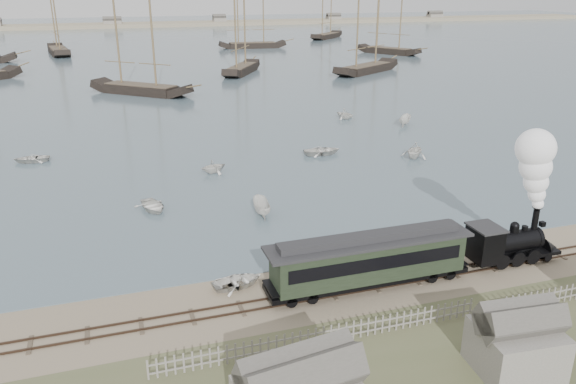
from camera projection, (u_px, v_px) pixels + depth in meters
name	position (u px, v px, depth m)	size (l,w,h in m)	color
ground	(374.00, 270.00, 39.17)	(600.00, 600.00, 0.00)	gray
harbor_water	(151.00, 43.00, 190.68)	(600.00, 336.00, 0.06)	#475B66
rail_track	(387.00, 283.00, 37.38)	(120.00, 1.80, 0.16)	#3C2C21
picket_fence_west	(324.00, 345.00, 31.05)	(19.00, 0.10, 1.20)	slate
shed_mid	(512.00, 370.00, 29.06)	(4.00, 3.50, 3.60)	slate
far_spit	(135.00, 27.00, 261.99)	(500.00, 20.00, 1.80)	tan
locomotive	(529.00, 206.00, 39.00)	(7.45, 2.78, 9.29)	black
passenger_coach	(369.00, 258.00, 36.23)	(13.76, 2.65, 3.34)	black
beached_dinghy	(238.00, 281.00, 36.97)	(3.41, 2.44, 0.71)	silver
rowboat_0	(153.00, 206.00, 49.29)	(3.66, 2.62, 0.76)	silver
rowboat_1	(213.00, 166.00, 58.88)	(2.79, 2.41, 1.47)	silver
rowboat_2	(261.00, 208.00, 48.16)	(3.44, 1.29, 1.33)	silver
rowboat_3	(322.00, 151.00, 65.40)	(4.32, 3.09, 0.90)	silver
rowboat_4	(415.00, 150.00, 63.91)	(3.46, 2.99, 1.82)	silver
rowboat_5	(405.00, 120.00, 78.88)	(3.58, 1.35, 1.38)	silver
rowboat_6	(32.00, 159.00, 62.66)	(3.79, 2.70, 0.78)	silver
rowboat_7	(345.00, 114.00, 82.48)	(3.02, 2.60, 1.59)	silver
schooner_2	(136.00, 37.00, 98.07)	(20.06, 4.63, 20.00)	black
schooner_3	(241.00, 27.00, 121.50)	(17.98, 4.15, 20.00)	black
schooner_4	(369.00, 26.00, 122.72)	(21.10, 4.87, 20.00)	black
schooner_5	(391.00, 17.00, 156.55)	(19.08, 4.40, 20.00)	black
schooner_7	(54.00, 17.00, 155.60)	(21.77, 5.02, 20.00)	black
schooner_8	(252.00, 14.00, 170.89)	(20.63, 4.76, 20.00)	black
schooner_9	(327.00, 10.00, 201.87)	(20.37, 4.70, 20.00)	black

